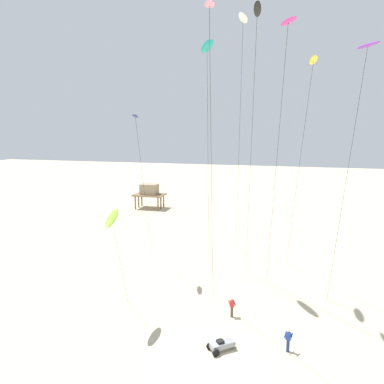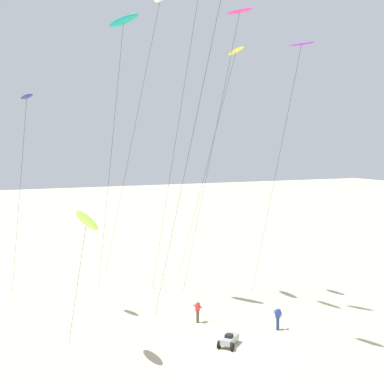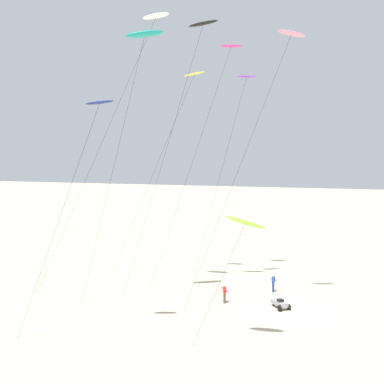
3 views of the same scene
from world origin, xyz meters
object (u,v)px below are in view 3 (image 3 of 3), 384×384
at_px(kite_black, 201,30).
at_px(beach_buggy, 280,303).
at_px(kite_white, 154,20).
at_px(kite_teal, 144,36).
at_px(kite_yellow, 192,80).
at_px(kite_pink, 289,41).
at_px(kite_purple, 246,80).
at_px(kite_flyer_nearest, 273,283).
at_px(kite_flyer_middle, 225,293).
at_px(kite_navy, 97,109).
at_px(kite_lime, 245,223).
at_px(kite_magenta, 229,54).

xyz_separation_m(kite_black, beach_buggy, (-1.11, -7.23, -23.26)).
height_order(kite_white, kite_teal, kite_white).
bearing_deg(kite_yellow, kite_pink, -123.22).
distance_m(kite_yellow, kite_purple, 5.67).
distance_m(kite_white, kite_pink, 11.72).
relative_size(kite_yellow, kite_flyer_nearest, 12.59).
bearing_deg(kite_pink, kite_flyer_middle, 79.94).
bearing_deg(kite_navy, kite_yellow, -6.11).
height_order(kite_lime, kite_flyer_middle, kite_lime).
bearing_deg(kite_white, beach_buggy, -87.60).
relative_size(kite_pink, kite_lime, 2.50).
bearing_deg(kite_flyer_nearest, kite_pink, -164.28).
bearing_deg(kite_magenta, kite_navy, 158.00).
bearing_deg(kite_white, kite_yellow, -15.41).
bearing_deg(kite_flyer_middle, kite_teal, 121.28).
bearing_deg(kite_white, kite_pink, -92.42).
bearing_deg(kite_flyer_middle, kite_yellow, 39.83).
bearing_deg(kite_flyer_middle, kite_lime, -159.54).
distance_m(kite_pink, beach_buggy, 21.51).
relative_size(kite_white, beach_buggy, 12.79).
bearing_deg(kite_flyer_nearest, kite_yellow, 83.16).
height_order(kite_white, kite_pink, kite_white).
relative_size(kite_yellow, kite_flyer_middle, 12.59).
distance_m(kite_flyer_nearest, kite_flyer_middle, 5.82).
distance_m(kite_white, kite_flyer_middle, 24.35).
height_order(kite_purple, kite_navy, kite_purple).
bearing_deg(kite_magenta, kite_purple, -7.16).
xyz_separation_m(kite_white, kite_pink, (-0.48, -11.43, -2.52)).
height_order(kite_white, kite_magenta, kite_white).
relative_size(kite_white, kite_yellow, 1.19).
xyz_separation_m(kite_yellow, kite_purple, (3.18, -4.69, 0.17)).
distance_m(kite_yellow, kite_black, 5.99).
xyz_separation_m(kite_magenta, kite_flyer_nearest, (1.02, -4.23, -21.14)).
relative_size(kite_yellow, kite_navy, 1.26).
relative_size(kite_pink, kite_flyer_nearest, 13.67).
height_order(kite_purple, kite_flyer_nearest, kite_purple).
distance_m(kite_purple, kite_magenta, 5.50).
bearing_deg(kite_purple, kite_flyer_middle, 179.25).
xyz_separation_m(kite_teal, kite_lime, (-5.24, -9.17, -13.83)).
distance_m(kite_pink, kite_lime, 15.62).
bearing_deg(kite_yellow, kite_flyer_nearest, -96.84).
xyz_separation_m(kite_teal, kite_flyer_middle, (3.57, -5.88, -21.50)).
bearing_deg(kite_yellow, kite_navy, 173.89).
height_order(kite_magenta, kite_black, kite_black).
distance_m(kite_navy, kite_magenta, 16.57).
distance_m(kite_teal, kite_magenta, 8.85).
bearing_deg(kite_navy, kite_flyer_middle, -30.24).
relative_size(kite_navy, kite_magenta, 0.73).
bearing_deg(kite_pink, kite_magenta, 52.61).
height_order(kite_pink, kite_flyer_middle, kite_pink).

